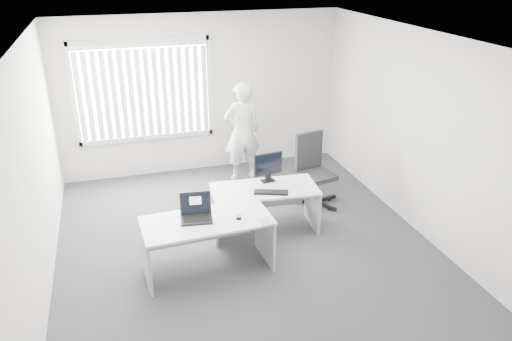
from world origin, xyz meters
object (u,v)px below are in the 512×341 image
object	(u,v)px
office_chair	(314,183)
person	(242,132)
desk_far	(264,200)
monitor	(268,167)
desk_near	(207,234)
laptop	(196,210)

from	to	relation	value
office_chair	person	xyz separation A→B (m)	(-0.83, 1.24, 0.52)
desk_far	monitor	world-z (taller)	monitor
desk_near	monitor	bearing A→B (deg)	37.38
office_chair	monitor	xyz separation A→B (m)	(-0.89, -0.39, 0.54)
desk_near	monitor	world-z (taller)	monitor
office_chair	person	world-z (taller)	person
desk_far	laptop	size ratio (longest dim) A/B	4.05
desk_near	office_chair	distance (m)	2.39
laptop	office_chair	bearing A→B (deg)	39.55
desk_far	monitor	distance (m)	0.47
desk_far	laptop	xyz separation A→B (m)	(-1.09, -0.70, 0.38)
desk_near	person	size ratio (longest dim) A/B	0.92
desk_near	laptop	world-z (taller)	laptop
person	laptop	distance (m)	2.84
office_chair	desk_far	bearing A→B (deg)	-162.43
desk_far	laptop	distance (m)	1.35
desk_far	office_chair	xyz separation A→B (m)	(1.01, 0.59, -0.13)
desk_near	office_chair	size ratio (longest dim) A/B	1.40
desk_far	monitor	xyz separation A→B (m)	(0.12, 0.20, 0.41)
desk_near	person	world-z (taller)	person
desk_near	laptop	bearing A→B (deg)	166.63
desk_far	monitor	bearing A→B (deg)	64.32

